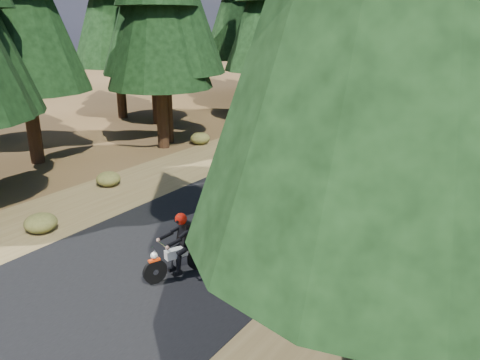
# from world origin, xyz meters

# --- Properties ---
(ground) EXTENTS (120.00, 120.00, 0.00)m
(ground) POSITION_xyz_m (0.00, 0.00, 0.00)
(ground) COLOR #433118
(ground) RESTS_ON ground
(road) EXTENTS (6.00, 100.00, 0.01)m
(road) POSITION_xyz_m (0.00, 5.00, 0.01)
(road) COLOR black
(road) RESTS_ON ground
(shoulder_l) EXTENTS (3.20, 100.00, 0.01)m
(shoulder_l) POSITION_xyz_m (-4.60, 5.00, 0.00)
(shoulder_l) COLOR brown
(shoulder_l) RESTS_ON ground
(shoulder_r) EXTENTS (3.20, 100.00, 0.01)m
(shoulder_r) POSITION_xyz_m (4.60, 5.00, 0.00)
(shoulder_r) COLOR brown
(shoulder_r) RESTS_ON ground
(understory_shrubs) EXTENTS (15.45, 28.20, 0.64)m
(understory_shrubs) POSITION_xyz_m (1.18, 7.56, 0.27)
(understory_shrubs) COLOR #474C1E
(understory_shrubs) RESTS_ON ground
(rider_lead) EXTENTS (1.06, 1.71, 1.47)m
(rider_lead) POSITION_xyz_m (0.75, -2.14, 0.50)
(rider_lead) COLOR silver
(rider_lead) RESTS_ON road
(rider_follow) EXTENTS (1.38, 2.09, 1.80)m
(rider_follow) POSITION_xyz_m (-1.92, 6.65, 0.60)
(rider_follow) COLOR maroon
(rider_follow) RESTS_ON road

